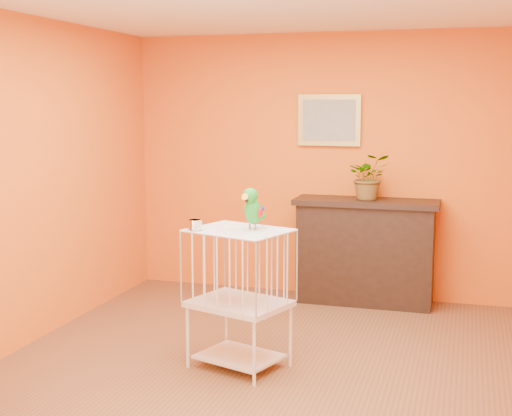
% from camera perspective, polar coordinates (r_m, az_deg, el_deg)
% --- Properties ---
extents(ground, '(4.50, 4.50, 0.00)m').
position_cam_1_polar(ground, '(5.25, 0.87, -13.00)').
color(ground, brown).
rests_on(ground, ground).
extents(room_shell, '(4.50, 4.50, 4.50)m').
position_cam_1_polar(room_shell, '(4.90, 0.92, 4.52)').
color(room_shell, '#D65D14').
rests_on(room_shell, ground).
extents(console_cabinet, '(1.36, 0.49, 1.01)m').
position_cam_1_polar(console_cabinet, '(6.92, 8.72, -3.45)').
color(console_cabinet, black).
rests_on(console_cabinet, ground).
extents(potted_plant, '(0.49, 0.52, 0.34)m').
position_cam_1_polar(potted_plant, '(6.84, 9.05, 2.11)').
color(potted_plant, '#26722D').
rests_on(potted_plant, console_cabinet).
extents(framed_picture, '(0.62, 0.04, 0.50)m').
position_cam_1_polar(framed_picture, '(7.05, 5.87, 7.00)').
color(framed_picture, '#B1973F').
rests_on(framed_picture, room_shell).
extents(birdcage, '(0.79, 0.69, 1.02)m').
position_cam_1_polar(birdcage, '(5.18, -1.36, -7.10)').
color(birdcage, silver).
rests_on(birdcage, ground).
extents(feed_cup, '(0.10, 0.10, 0.07)m').
position_cam_1_polar(feed_cup, '(5.07, -4.93, -1.33)').
color(feed_cup, silver).
rests_on(feed_cup, birdcage).
extents(parrot, '(0.16, 0.27, 0.30)m').
position_cam_1_polar(parrot, '(5.06, -0.28, -0.01)').
color(parrot, '#59544C').
rests_on(parrot, birdcage).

